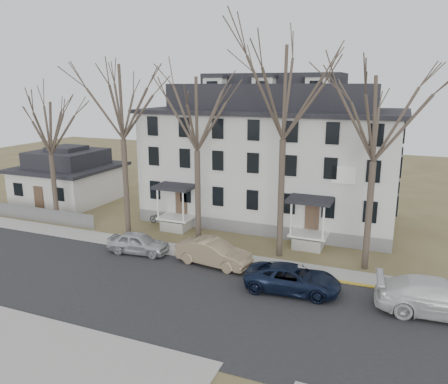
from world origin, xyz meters
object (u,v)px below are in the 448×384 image
at_px(car_white, 439,299).
at_px(car_tan, 214,253).
at_px(small_house, 69,178).
at_px(tree_bungalow, 48,125).
at_px(boarding_house, 272,156).
at_px(tree_far_left, 121,97).
at_px(bicycle_left, 159,219).
at_px(tree_mid_left, 197,109).
at_px(car_silver, 138,243).
at_px(tree_mid_right, 377,113).
at_px(car_navy, 292,279).
at_px(tree_center, 285,86).

bearing_deg(car_white, car_tan, 77.91).
xyz_separation_m(small_house, tree_bungalow, (4.00, -6.20, 5.87)).
bearing_deg(car_tan, boarding_house, 4.95).
height_order(tree_far_left, bicycle_left, tree_far_left).
bearing_deg(tree_mid_left, car_silver, -132.18).
bearing_deg(tree_far_left, tree_mid_right, 0.00).
bearing_deg(small_house, bicycle_left, -15.84).
distance_m(tree_far_left, car_tan, 13.19).
bearing_deg(car_navy, boarding_house, 16.95).
height_order(tree_mid_left, tree_center, tree_center).
xyz_separation_m(tree_center, tree_bungalow, (-19.00, 0.00, -2.97)).
bearing_deg(car_navy, tree_bungalow, 72.76).
distance_m(tree_center, car_white, 14.60).
bearing_deg(car_tan, bicycle_left, 58.95).
bearing_deg(car_white, bicycle_left, 64.45).
height_order(small_house, car_navy, small_house).
bearing_deg(boarding_house, small_house, -174.41).
distance_m(tree_mid_left, car_tan, 9.68).
relative_size(tree_center, tree_mid_right, 1.15).
bearing_deg(bicycle_left, tree_center, -95.11).
height_order(boarding_house, tree_mid_left, tree_mid_left).
relative_size(small_house, car_tan, 1.78).
bearing_deg(bicycle_left, tree_mid_right, -90.46).
xyz_separation_m(tree_center, bicycle_left, (-10.93, 2.77, -10.60)).
relative_size(tree_center, car_white, 2.41).
height_order(car_navy, bicycle_left, car_navy).
bearing_deg(bicycle_left, boarding_house, -46.70).
relative_size(car_tan, bicycle_left, 2.63).
height_order(car_silver, bicycle_left, car_silver).
relative_size(boarding_house, tree_mid_left, 1.63).
relative_size(tree_mid_left, car_white, 2.09).
height_order(boarding_house, car_white, boarding_house).
relative_size(boarding_house, tree_far_left, 1.52).
xyz_separation_m(small_house, tree_center, (23.00, -6.20, 8.84)).
bearing_deg(tree_center, car_tan, -137.75).
relative_size(tree_far_left, tree_center, 0.93).
relative_size(boarding_house, tree_bungalow, 1.93).
height_order(car_silver, car_navy, car_navy).
bearing_deg(tree_mid_right, small_house, 167.73).
distance_m(tree_mid_right, tree_bungalow, 24.54).
bearing_deg(car_white, tree_mid_left, 67.78).
xyz_separation_m(tree_bungalow, car_silver, (10.06, -3.25, -7.40)).
relative_size(tree_mid_left, car_silver, 3.01).
bearing_deg(car_silver, tree_center, -75.96).
relative_size(tree_mid_left, car_tan, 2.61).
xyz_separation_m(tree_bungalow, bicycle_left, (8.07, 2.77, -7.63)).
xyz_separation_m(boarding_house, car_silver, (-5.94, -11.40, -4.66)).
relative_size(tree_mid_right, car_tan, 2.61).
relative_size(boarding_house, small_house, 2.39).
bearing_deg(bicycle_left, tree_far_left, 167.95).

